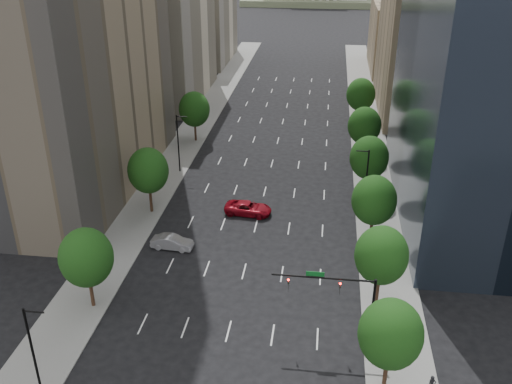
% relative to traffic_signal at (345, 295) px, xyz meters
% --- Properties ---
extents(sidewalk_left, '(6.00, 200.00, 0.15)m').
position_rel_traffic_signal_xyz_m(sidewalk_left, '(-26.03, 30.00, -5.10)').
color(sidewalk_left, slate).
rests_on(sidewalk_left, ground).
extents(sidewalk_right, '(6.00, 200.00, 0.15)m').
position_rel_traffic_signal_xyz_m(sidewalk_right, '(4.97, 30.00, -5.10)').
color(sidewalk_right, slate).
rests_on(sidewalk_right, ground).
extents(midrise_cream_left, '(14.00, 30.00, 35.00)m').
position_rel_traffic_signal_xyz_m(midrise_cream_left, '(-35.53, 73.00, 12.33)').
color(midrise_cream_left, beige).
rests_on(midrise_cream_left, ground).
extents(filler_left, '(14.00, 26.00, 18.00)m').
position_rel_traffic_signal_xyz_m(filler_left, '(-35.53, 106.00, 3.83)').
color(filler_left, beige).
rests_on(filler_left, ground).
extents(parking_tan_right, '(14.00, 30.00, 30.00)m').
position_rel_traffic_signal_xyz_m(parking_tan_right, '(14.47, 70.00, 9.83)').
color(parking_tan_right, '#8C7759').
rests_on(parking_tan_right, ground).
extents(filler_right, '(14.00, 26.00, 16.00)m').
position_rel_traffic_signal_xyz_m(filler_right, '(14.47, 103.00, 2.83)').
color(filler_right, '#8C7759').
rests_on(filler_right, ground).
extents(tree_right_0, '(5.20, 5.20, 8.39)m').
position_rel_traffic_signal_xyz_m(tree_right_0, '(3.47, -5.00, 0.22)').
color(tree_right_0, '#382316').
rests_on(tree_right_0, ground).
extents(tree_right_1, '(5.20, 5.20, 8.75)m').
position_rel_traffic_signal_xyz_m(tree_right_1, '(3.47, 6.00, 0.58)').
color(tree_right_1, '#382316').
rests_on(tree_right_1, ground).
extents(tree_right_2, '(5.20, 5.20, 8.61)m').
position_rel_traffic_signal_xyz_m(tree_right_2, '(3.47, 18.00, 0.43)').
color(tree_right_2, '#382316').
rests_on(tree_right_2, ground).
extents(tree_right_3, '(5.20, 5.20, 8.89)m').
position_rel_traffic_signal_xyz_m(tree_right_3, '(3.47, 30.00, 0.72)').
color(tree_right_3, '#382316').
rests_on(tree_right_3, ground).
extents(tree_right_4, '(5.20, 5.20, 8.46)m').
position_rel_traffic_signal_xyz_m(tree_right_4, '(3.47, 44.00, 0.29)').
color(tree_right_4, '#382316').
rests_on(tree_right_4, ground).
extents(tree_right_5, '(5.20, 5.20, 8.75)m').
position_rel_traffic_signal_xyz_m(tree_right_5, '(3.47, 60.00, 0.58)').
color(tree_right_5, '#382316').
rests_on(tree_right_5, ground).
extents(tree_left_0, '(5.20, 5.20, 8.75)m').
position_rel_traffic_signal_xyz_m(tree_left_0, '(-24.53, 2.00, 0.58)').
color(tree_left_0, '#382316').
rests_on(tree_left_0, ground).
extents(tree_left_1, '(5.20, 5.20, 8.97)m').
position_rel_traffic_signal_xyz_m(tree_left_1, '(-24.53, 22.00, 0.79)').
color(tree_left_1, '#382316').
rests_on(tree_left_1, ground).
extents(tree_left_2, '(5.20, 5.20, 8.68)m').
position_rel_traffic_signal_xyz_m(tree_left_2, '(-24.53, 48.00, 0.50)').
color(tree_left_2, '#382316').
rests_on(tree_left_2, ground).
extents(streetlight_rn, '(1.70, 0.20, 9.00)m').
position_rel_traffic_signal_xyz_m(streetlight_rn, '(2.91, 25.00, -0.33)').
color(streetlight_rn, black).
rests_on(streetlight_rn, ground).
extents(streetlight_ls, '(1.70, 0.20, 9.00)m').
position_rel_traffic_signal_xyz_m(streetlight_ls, '(-23.96, -10.00, -0.33)').
color(streetlight_ls, black).
rests_on(streetlight_ls, ground).
extents(streetlight_ln, '(1.70, 0.20, 9.00)m').
position_rel_traffic_signal_xyz_m(streetlight_ln, '(-23.96, 35.00, -0.33)').
color(streetlight_ln, black).
rests_on(streetlight_ln, ground).
extents(traffic_signal, '(9.12, 0.40, 7.38)m').
position_rel_traffic_signal_xyz_m(traffic_signal, '(0.00, 0.00, 0.00)').
color(traffic_signal, black).
rests_on(traffic_signal, ground).
extents(car_silver, '(5.03, 2.06, 1.62)m').
position_rel_traffic_signal_xyz_m(car_silver, '(-19.53, 13.64, -4.36)').
color(car_silver, '#9D9CA2').
rests_on(car_silver, ground).
extents(car_red_far, '(6.30, 3.35, 1.69)m').
position_rel_traffic_signal_xyz_m(car_red_far, '(-11.91, 23.11, -4.33)').
color(car_red_far, maroon).
rests_on(car_red_far, ground).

